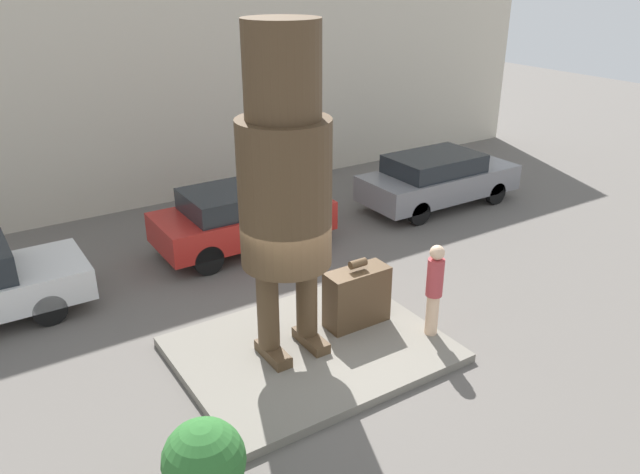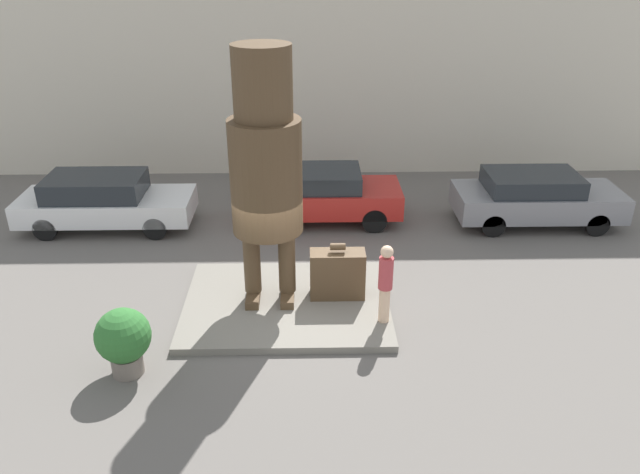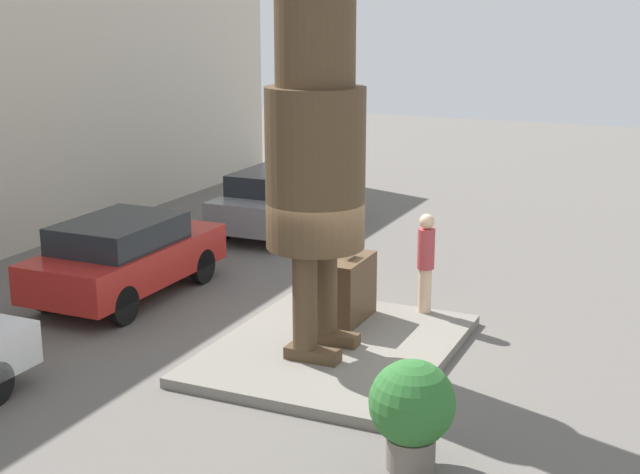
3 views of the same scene
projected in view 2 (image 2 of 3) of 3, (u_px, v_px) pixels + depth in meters
The scene contains 10 objects.
ground_plane at pixel (287, 307), 13.77m from camera, with size 60.00×60.00×0.00m, color #605B56.
pedestal at pixel (287, 304), 13.73m from camera, with size 4.47×3.50×0.16m.
building_backdrop at pixel (292, 55), 20.09m from camera, with size 28.00×0.60×7.86m.
statue_figure at pixel (265, 160), 12.45m from camera, with size 1.47×1.47×5.44m.
giant_suitcase at pixel (337, 274), 13.66m from camera, with size 1.20×0.51×1.30m.
tourist at pixel (385, 281), 12.58m from camera, with size 0.30×0.30×1.74m.
parked_car_white at pixel (104, 201), 17.19m from camera, with size 4.72×1.79×1.52m.
parked_car_red at pixel (325, 194), 17.60m from camera, with size 4.15×1.83×1.53m.
parked_car_grey at pixel (536, 197), 17.42m from camera, with size 4.58×1.84×1.50m.
planter_pot at pixel (123, 339), 11.37m from camera, with size 1.02×1.02×1.34m.
Camera 2 is at (0.49, -11.73, 7.40)m, focal length 35.00 mm.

